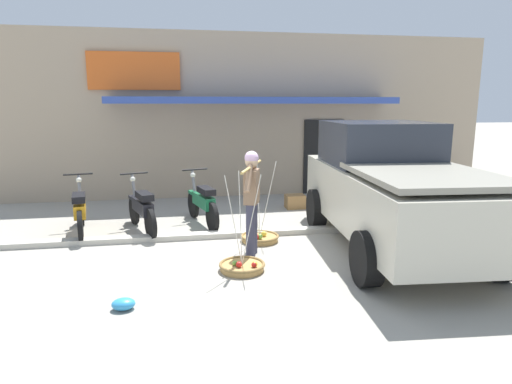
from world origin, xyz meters
The scene contains 12 objects.
ground_plane centered at (0.00, 0.00, 0.00)m, with size 90.00×90.00×0.00m, color #9E998C.
sidewalk_curb centered at (0.00, 0.70, 0.05)m, with size 20.00×0.24×0.10m, color #BAB4A5.
fruit_vendor centered at (0.33, -0.33, 0.98)m, with size 0.56×1.36×1.70m.
fruit_basket_left_side centered at (0.59, 0.34, 0.07)m, with size 0.69×0.69×1.45m.
fruit_basket_right_side centered at (0.08, -1.01, 0.07)m, with size 0.69×0.69×1.45m.
motorcycle_nearest_shop centered at (-2.65, 1.38, 0.45)m, with size 0.56×1.80×1.09m.
motorcycle_second_in_row centered at (-1.52, 1.32, 0.45)m, with size 0.73×1.75×1.09m.
motorcycle_third_in_row centered at (-0.35, 1.63, 0.45)m, with size 0.65×1.78×1.09m.
parked_truck centered at (2.72, -0.30, 1.03)m, with size 2.43×4.83×2.10m.
storefront_building centered at (1.14, 6.86, 2.10)m, with size 13.00×6.00×4.20m.
plastic_litter_bag centered at (-1.50, -2.01, 0.07)m, with size 0.28×0.22×0.14m, color #3393D1.
wooden_crate centered at (1.87, 2.72, 0.16)m, with size 0.44×0.36×0.32m, color olive.
Camera 1 is at (-0.79, -7.11, 2.42)m, focal length 30.98 mm.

